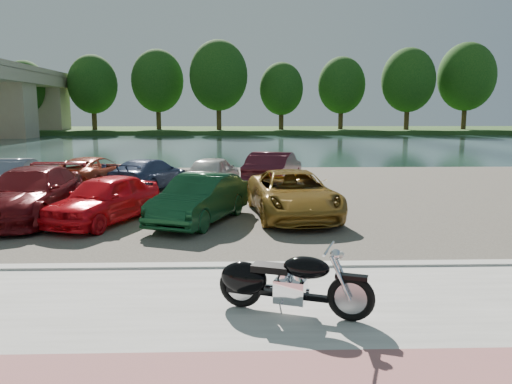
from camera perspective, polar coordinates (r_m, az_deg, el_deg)
The scene contains 17 objects.
ground at distance 7.86m, azimuth -2.32°, elevation -13.52°, with size 200.00×200.00×0.00m, color #595447.
promenade at distance 6.93m, azimuth -2.40°, elevation -16.31°, with size 60.00×6.00×0.10m, color #9F9E96.
kerb at distance 9.72m, azimuth -2.21°, elevation -8.61°, with size 60.00×0.30×0.14m, color #9F9E96.
parking_lot at distance 18.51m, azimuth -2.00°, elevation -0.28°, with size 60.00×18.00×0.04m, color #474339.
river at distance 47.36m, azimuth -1.86°, elevation 5.39°, with size 120.00×40.00×0.00m, color #192E2C.
far_bank at distance 79.31m, azimuth -1.83°, elevation 7.07°, with size 120.00×24.00×0.60m, color #254318.
far_trees at distance 73.31m, azimuth 1.63°, elevation 12.54°, with size 70.25×10.68×12.52m.
motorcycle at distance 7.44m, azimuth 2.71°, elevation -10.22°, with size 2.24×1.07×1.05m.
car_3 at distance 15.38m, azimuth -24.40°, elevation -0.21°, with size 2.02×4.97×1.44m, color #5E0D11.
car_4 at distance 14.18m, azimuth -16.93°, elevation -0.77°, with size 1.55×3.85×1.31m, color red.
car_5 at distance 13.70m, azimuth -6.42°, elevation -0.78°, with size 1.38×3.96×1.31m, color #113E20.
car_6 at distance 14.41m, azimuth 4.21°, elevation -0.22°, with size 2.19×4.76×1.32m, color olive.
car_9 at distance 21.49m, azimuth -25.55°, elevation 1.86°, with size 1.31×3.76×1.24m, color slate.
car_10 at distance 20.92m, azimuth -18.17°, elevation 2.15°, with size 2.09×4.53×1.26m, color #983119.
car_11 at distance 19.94m, azimuth -12.09°, elevation 2.02°, with size 1.71×4.20×1.22m, color navy.
car_12 at distance 20.08m, azimuth -4.92°, elevation 2.33°, with size 1.51×3.76×1.28m, color silver.
car_13 at distance 19.83m, azimuth 2.06°, elevation 2.54°, with size 1.55×4.44×1.46m, color #43121C.
Camera 1 is at (0.09, -7.26, 3.02)m, focal length 35.00 mm.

